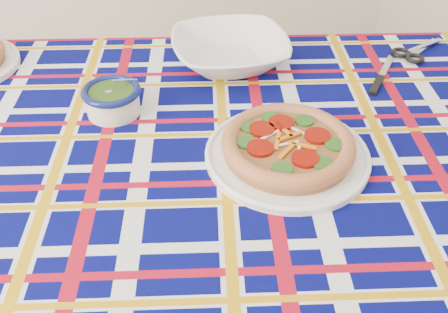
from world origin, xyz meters
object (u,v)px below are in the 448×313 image
object	(u,v)px
serving_bowl	(230,51)
dining_table	(186,179)
main_focaccia_plate	(288,145)
pesto_bowl	(112,98)

from	to	relation	value
serving_bowl	dining_table	bearing A→B (deg)	-122.42
serving_bowl	main_focaccia_plate	bearing A→B (deg)	-91.67
dining_table	main_focaccia_plate	world-z (taller)	main_focaccia_plate
dining_table	main_focaccia_plate	xyz separation A→B (m)	(0.21, -0.09, 0.12)
main_focaccia_plate	serving_bowl	xyz separation A→B (m)	(0.01, 0.44, 0.00)
dining_table	serving_bowl	world-z (taller)	serving_bowl
dining_table	main_focaccia_plate	size ratio (longest dim) A/B	5.51
main_focaccia_plate	pesto_bowl	world-z (taller)	pesto_bowl
dining_table	main_focaccia_plate	bearing A→B (deg)	-9.41
dining_table	main_focaccia_plate	distance (m)	0.26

